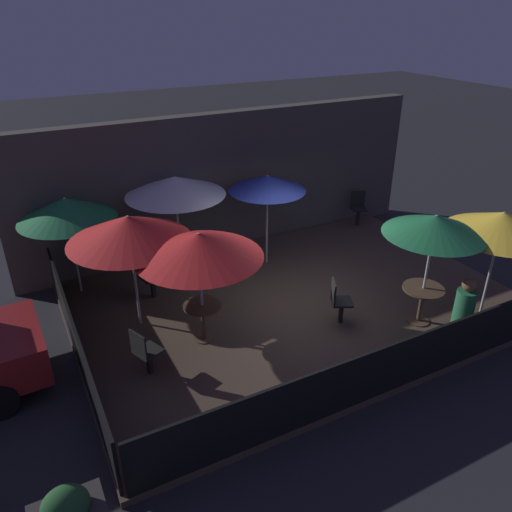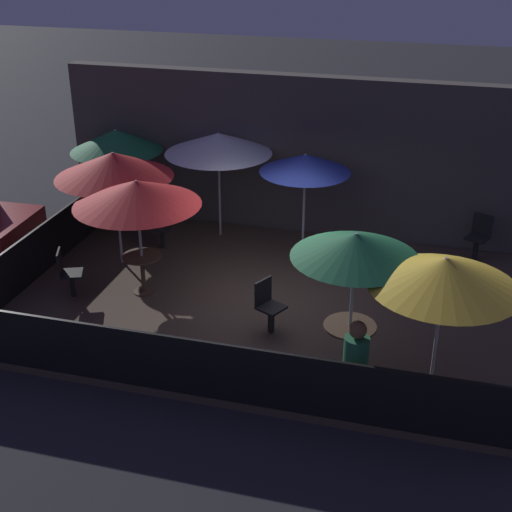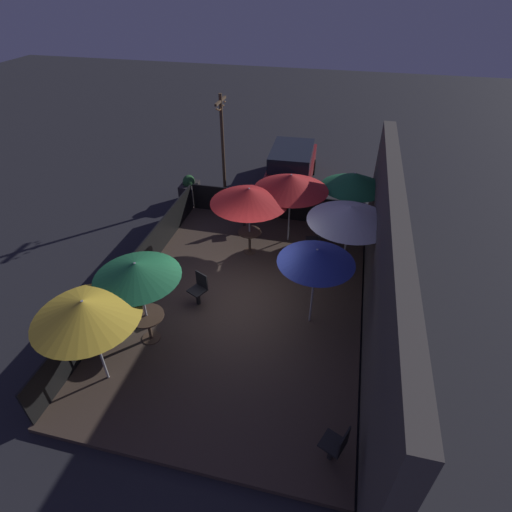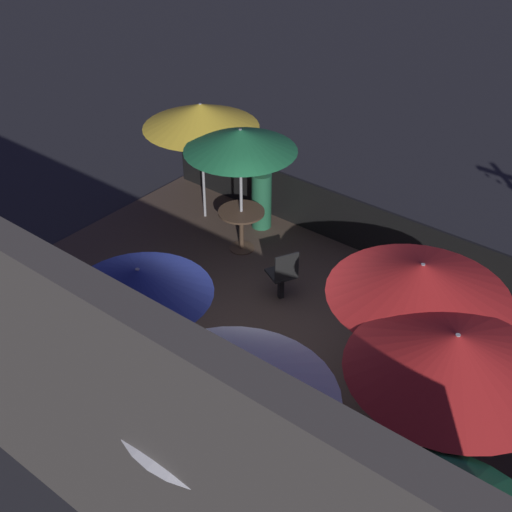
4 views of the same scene
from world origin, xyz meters
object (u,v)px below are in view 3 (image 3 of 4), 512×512
at_px(patio_umbrella_3, 317,256).
at_px(light_post, 223,141).
at_px(patio_chair_2, 336,444).
at_px(patio_umbrella_2, 351,214).
at_px(patio_chair_0, 244,216).
at_px(patio_umbrella_0, 249,195).
at_px(parked_car_0, 291,167).
at_px(patio_umbrella_4, 354,180).
at_px(patio_chair_1, 315,239).
at_px(planter_box, 190,190).
at_px(dining_table_1, 148,320).
at_px(patio_chair_3, 199,288).
at_px(patio_umbrella_6, 85,309).
at_px(patron_0, 111,320).
at_px(dining_table_0, 250,236).
at_px(patio_umbrella_5, 291,182).
at_px(patio_umbrella_1, 136,270).

xyz_separation_m(patio_umbrella_3, light_post, (-6.30, -4.14, 0.00)).
xyz_separation_m(patio_umbrella_3, patio_chair_2, (3.41, 0.85, -1.49)).
height_order(patio_umbrella_2, patio_chair_0, patio_umbrella_2).
distance_m(patio_umbrella_0, parked_car_0, 5.14).
height_order(patio_umbrella_4, patio_chair_1, patio_umbrella_4).
bearing_deg(patio_chair_0, planter_box, -144.81).
xyz_separation_m(patio_chair_2, light_post, (-9.71, -5.00, 1.49)).
relative_size(dining_table_1, patio_chair_0, 0.87).
bearing_deg(dining_table_1, patio_umbrella_4, 143.27).
relative_size(patio_umbrella_4, patio_chair_0, 2.36).
xyz_separation_m(patio_umbrella_3, dining_table_1, (1.47, -3.62, -1.41)).
bearing_deg(patio_chair_3, patio_umbrella_6, 3.59).
bearing_deg(patron_0, light_post, 53.25).
distance_m(dining_table_0, patio_chair_3, 2.65).
bearing_deg(patio_chair_2, patio_umbrella_0, -39.52).
bearing_deg(patio_umbrella_4, patio_chair_1, -34.40).
height_order(patron_0, light_post, light_post).
bearing_deg(patron_0, patio_chair_0, 37.71).
bearing_deg(patio_umbrella_0, light_post, -152.56).
xyz_separation_m(patio_chair_3, parked_car_0, (-7.52, 1.16, 0.22)).
bearing_deg(patio_umbrella_5, patio_chair_2, 16.21).
xyz_separation_m(dining_table_0, patio_chair_3, (2.56, -0.71, -0.07)).
bearing_deg(patio_chair_1, patio_chair_2, 87.87).
height_order(patio_chair_0, planter_box, planter_box).
distance_m(patio_umbrella_6, dining_table_1, 1.95).
height_order(patio_umbrella_6, dining_table_0, patio_umbrella_6).
bearing_deg(patio_umbrella_1, light_post, -176.17).
height_order(patio_umbrella_0, patio_umbrella_3, patio_umbrella_3).
relative_size(patio_umbrella_4, patio_chair_2, 2.28).
bearing_deg(patio_umbrella_2, patio_chair_3, -60.82).
bearing_deg(patio_umbrella_4, patio_umbrella_5, -65.78).
bearing_deg(patron_0, patio_chair_2, -52.80).
xyz_separation_m(dining_table_0, dining_table_1, (4.01, -1.43, 0.02)).
height_order(patio_chair_1, parked_car_0, parked_car_0).
distance_m(dining_table_1, planter_box, 7.07).
relative_size(patio_umbrella_0, patio_chair_0, 2.45).
bearing_deg(patio_umbrella_0, patio_umbrella_6, -19.41).
xyz_separation_m(dining_table_1, parked_car_0, (-8.98, 1.89, 0.13)).
bearing_deg(patio_chair_1, patio_chair_3, 36.26).
bearing_deg(patio_umbrella_1, patron_0, -75.99).
bearing_deg(patio_umbrella_0, planter_box, -133.09).
xyz_separation_m(patio_umbrella_3, patio_chair_0, (-3.78, -2.70, -1.51)).
bearing_deg(patio_umbrella_4, patio_umbrella_3, -8.90).
distance_m(dining_table_1, patio_chair_2, 4.88).
bearing_deg(planter_box, patio_umbrella_4, 79.29).
bearing_deg(patio_chair_2, parked_car_0, -53.27).
relative_size(patio_umbrella_2, patio_umbrella_3, 1.04).
height_order(patio_umbrella_3, patio_umbrella_4, patio_umbrella_3).
relative_size(patio_umbrella_5, planter_box, 2.15).
bearing_deg(patio_chair_1, patio_umbrella_5, -41.75).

